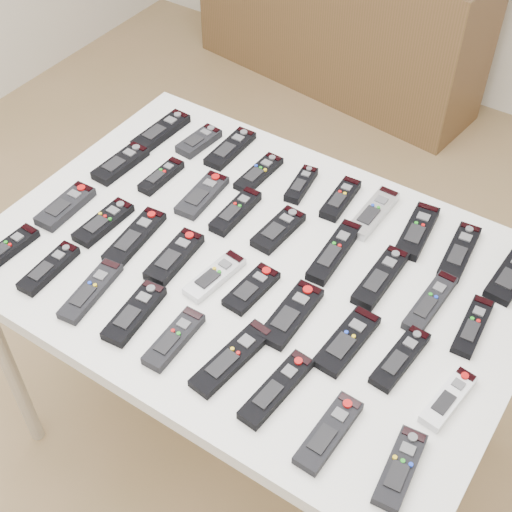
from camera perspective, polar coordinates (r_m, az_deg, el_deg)
The scene contains 41 objects.
ground at distance 2.36m, azimuth -0.07°, elevation -11.26°, with size 4.00×4.00×0.00m, color #957B4C.
table at distance 1.71m, azimuth 0.00°, elevation -1.81°, with size 1.25×0.88×0.78m.
sideboard at distance 3.57m, azimuth 6.52°, elevation 18.64°, with size 1.44×0.38×0.72m, color brown.
remote_0 at distance 2.05m, azimuth -7.60°, elevation 9.86°, with size 0.06×0.19×0.02m, color black.
remote_1 at distance 2.00m, azimuth -4.59°, elevation 9.14°, with size 0.05×0.14×0.02m, color black.
remote_2 at distance 1.97m, azimuth -2.07°, elevation 8.59°, with size 0.06×0.18×0.02m, color black.
remote_3 at distance 1.89m, azimuth 0.22°, elevation 6.64°, with size 0.05×0.16×0.02m, color black.
remote_4 at distance 1.86m, azimuth 3.64°, elevation 5.73°, with size 0.04×0.14×0.02m, color black.
remote_5 at distance 1.82m, azimuth 6.77°, elevation 4.56°, with size 0.05×0.16×0.02m, color black.
remote_6 at distance 1.79m, azimuth 9.35°, elevation 3.41°, with size 0.05×0.19×0.02m, color #B7B7BC.
remote_7 at distance 1.77m, azimuth 12.79°, elevation 1.96°, with size 0.06×0.18×0.02m, color black.
remote_8 at distance 1.74m, azimuth 15.97°, elevation 0.35°, with size 0.05×0.19×0.02m, color black.
remote_9 at distance 1.72m, azimuth 19.72°, elevation -1.49°, with size 0.06×0.18×0.02m, color black.
remote_10 at distance 1.95m, azimuth -10.78°, elevation 7.28°, with size 0.06×0.17×0.02m, color black.
remote_11 at distance 1.89m, azimuth -7.59°, elevation 6.34°, with size 0.04×0.14×0.02m, color black.
remote_12 at distance 1.83m, azimuth -4.33°, elevation 4.89°, with size 0.06×0.17×0.02m, color black.
remote_13 at distance 1.77m, azimuth -1.65°, elevation 3.59°, with size 0.05×0.17×0.02m, color black.
remote_14 at distance 1.73m, azimuth 1.80°, elevation 2.11°, with size 0.06×0.15×0.02m, color black.
remote_15 at distance 1.68m, azimuth 6.29°, elevation 0.34°, with size 0.05×0.21×0.02m, color black.
remote_16 at distance 1.64m, azimuth 9.93°, elevation -1.70°, with size 0.05×0.19×0.02m, color black.
remote_17 at distance 1.61m, azimuth 13.76°, elevation -3.64°, with size 0.05×0.19×0.02m, color black.
remote_18 at distance 1.60m, azimuth 16.95°, elevation -5.40°, with size 0.04×0.17×0.02m, color black.
remote_19 at distance 1.85m, azimuth -14.99°, elevation 3.87°, with size 0.06×0.17×0.02m, color black.
remote_20 at distance 1.79m, azimuth -12.10°, elevation 2.65°, with size 0.05×0.17×0.02m, color black.
remote_21 at distance 1.73m, azimuth -9.67°, elevation 1.53°, with size 0.06×0.19×0.02m, color black.
remote_22 at distance 1.67m, azimuth -6.55°, elevation -0.06°, with size 0.06×0.17×0.02m, color black.
remote_23 at distance 1.62m, azimuth -3.32°, elevation -1.62°, with size 0.05×0.16×0.02m, color #B7B7BC.
remote_24 at distance 1.60m, azimuth -0.36°, elevation -2.64°, with size 0.06×0.15×0.02m, color black.
remote_25 at distance 1.55m, azimuth 2.84°, elevation -4.68°, with size 0.06×0.18×0.02m, color black.
remote_26 at distance 1.52m, azimuth 7.30°, elevation -6.76°, with size 0.06×0.18×0.02m, color black.
remote_27 at distance 1.51m, azimuth 11.46°, elevation -8.01°, with size 0.05×0.17×0.02m, color black.
remote_28 at distance 1.47m, azimuth 15.14°, elevation -10.95°, with size 0.04×0.16×0.02m, color silver.
remote_29 at distance 1.78m, azimuth -19.34°, elevation 0.49°, with size 0.05×0.17×0.02m, color black.
remote_30 at distance 1.70m, azimuth -16.24°, elevation -0.94°, with size 0.05×0.16×0.02m, color black.
remote_31 at distance 1.63m, azimuth -13.08°, elevation -2.72°, with size 0.05×0.19×0.02m, color black.
remote_32 at distance 1.57m, azimuth -9.70°, elevation -4.51°, with size 0.06×0.17×0.02m, color black.
remote_33 at distance 1.51m, azimuth -6.58°, elevation -6.61°, with size 0.05×0.16×0.02m, color black.
remote_34 at distance 1.48m, azimuth -1.94°, elevation -8.15°, with size 0.05×0.21×0.02m, color black.
remote_35 at distance 1.43m, azimuth 1.65°, elevation -10.57°, with size 0.05×0.19×0.02m, color black.
remote_36 at distance 1.39m, azimuth 5.84°, elevation -13.88°, with size 0.05×0.18×0.02m, color black.
remote_37 at distance 1.37m, azimuth 11.45°, elevation -16.32°, with size 0.05×0.16×0.02m, color black.
Camera 1 is at (0.71, -1.06, 1.99)m, focal length 50.00 mm.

